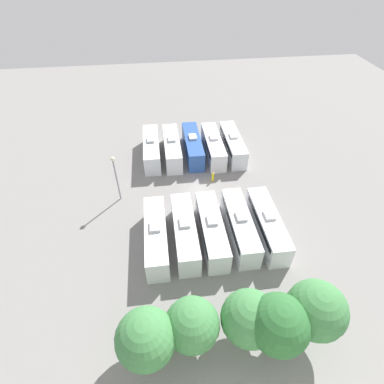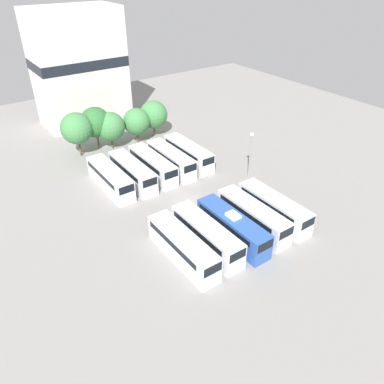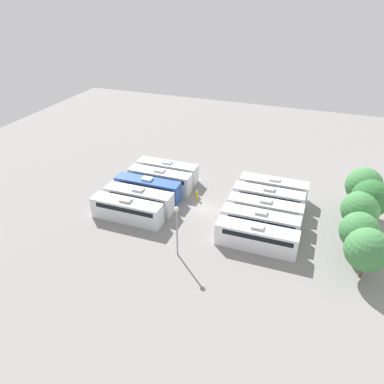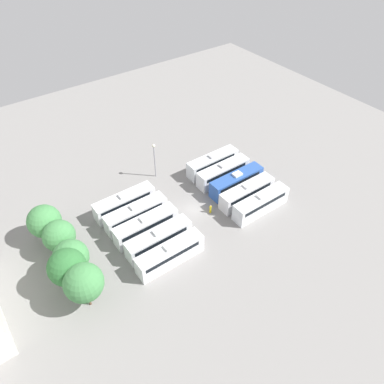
% 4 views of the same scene
% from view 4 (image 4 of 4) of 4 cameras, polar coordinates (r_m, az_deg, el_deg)
% --- Properties ---
extents(ground_plane, '(112.18, 112.18, 0.00)m').
position_cam_4_polar(ground_plane, '(63.66, 0.24, -2.71)').
color(ground_plane, gray).
extents(bus_0, '(2.55, 10.59, 3.53)m').
position_cam_4_polar(bus_0, '(63.35, 10.44, -1.67)').
color(bus_0, silver).
rests_on(bus_0, ground_plane).
extents(bus_1, '(2.55, 10.59, 3.53)m').
position_cam_4_polar(bus_1, '(64.92, 8.35, -0.10)').
color(bus_1, silver).
rests_on(bus_1, ground_plane).
extents(bus_2, '(2.55, 10.59, 3.53)m').
position_cam_4_polar(bus_2, '(67.02, 6.78, 1.63)').
color(bus_2, '#2D56A8').
rests_on(bus_2, ground_plane).
extents(bus_3, '(2.55, 10.59, 3.53)m').
position_cam_4_polar(bus_3, '(68.86, 4.74, 3.06)').
color(bus_3, silver).
rests_on(bus_3, ground_plane).
extents(bus_4, '(2.55, 10.59, 3.53)m').
position_cam_4_polar(bus_4, '(70.98, 3.14, 4.49)').
color(bus_4, silver).
rests_on(bus_4, ground_plane).
extents(bus_5, '(2.55, 10.59, 3.53)m').
position_cam_4_polar(bus_5, '(55.01, -3.38, -9.41)').
color(bus_5, white).
rests_on(bus_5, ground_plane).
extents(bus_6, '(2.55, 10.59, 3.53)m').
position_cam_4_polar(bus_6, '(56.99, -5.10, -7.15)').
color(bus_6, silver).
rests_on(bus_6, ground_plane).
extents(bus_7, '(2.55, 10.59, 3.53)m').
position_cam_4_polar(bus_7, '(59.06, -7.06, -5.13)').
color(bus_7, silver).
rests_on(bus_7, ground_plane).
extents(bus_8, '(2.55, 10.59, 3.53)m').
position_cam_4_polar(bus_8, '(61.15, -8.56, -3.30)').
color(bus_8, silver).
rests_on(bus_8, ground_plane).
extents(bus_9, '(2.55, 10.59, 3.53)m').
position_cam_4_polar(bus_9, '(63.40, -10.25, -1.59)').
color(bus_9, white).
rests_on(bus_9, ground_plane).
extents(worker_person, '(0.36, 0.36, 1.68)m').
position_cam_4_polar(worker_person, '(62.73, 2.82, -2.60)').
color(worker_person, gold).
rests_on(worker_person, ground_plane).
extents(light_pole, '(0.60, 0.60, 7.17)m').
position_cam_4_polar(light_pole, '(67.83, -5.78, 5.67)').
color(light_pole, gray).
rests_on(light_pole, ground_plane).
extents(tree_0, '(5.14, 5.14, 7.43)m').
position_cam_4_polar(tree_0, '(50.02, -16.18, -13.13)').
color(tree_0, brown).
rests_on(tree_0, ground_plane).
extents(tree_1, '(5.09, 5.09, 7.38)m').
position_cam_4_polar(tree_1, '(52.19, -18.51, -10.81)').
color(tree_1, brown).
rests_on(tree_1, ground_plane).
extents(tree_2, '(4.97, 4.97, 6.47)m').
position_cam_4_polar(tree_2, '(54.27, -17.97, -9.42)').
color(tree_2, brown).
rests_on(tree_2, ground_plane).
extents(tree_3, '(4.75, 4.75, 6.16)m').
position_cam_4_polar(tree_3, '(57.79, -19.60, -6.30)').
color(tree_3, brown).
rests_on(tree_3, ground_plane).
extents(tree_4, '(5.07, 5.07, 6.55)m').
position_cam_4_polar(tree_4, '(60.37, -21.59, -4.16)').
color(tree_4, brown).
rests_on(tree_4, ground_plane).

